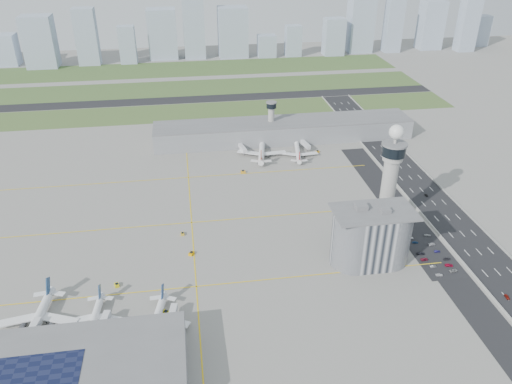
{
  "coord_description": "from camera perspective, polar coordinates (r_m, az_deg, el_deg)",
  "views": [
    {
      "loc": [
        -39.84,
        -226.67,
        161.39
      ],
      "look_at": [
        0.0,
        35.0,
        15.0
      ],
      "focal_mm": 35.0,
      "sensor_mm": 36.0,
      "label": 1
    }
  ],
  "objects": [
    {
      "name": "near_terminal",
      "position": [
        217.4,
        -19.72,
        -18.76
      ],
      "size": [
        84.0,
        42.0,
        13.0
      ],
      "color": "gray",
      "rests_on": "ground"
    },
    {
      "name": "ground",
      "position": [
        281.09,
        1.08,
        -6.1
      ],
      "size": [
        1000.0,
        1000.0,
        0.0
      ],
      "primitive_type": "plane",
      "color": "gray"
    },
    {
      "name": "skyline_bldg_9",
      "position": [
        675.4,
        -2.66,
        17.79
      ],
      "size": [
        36.96,
        29.57,
        62.11
      ],
      "primitive_type": "cube",
      "color": "#9EADC1",
      "rests_on": "ground"
    },
    {
      "name": "skyline_bldg_12",
      "position": [
        692.59,
        8.88,
        17.13
      ],
      "size": [
        26.14,
        20.92,
        46.89
      ],
      "primitive_type": "cube",
      "color": "#9EADC1",
      "rests_on": "ground"
    },
    {
      "name": "jet_bridge_far_1",
      "position": [
        402.76,
        5.27,
        5.64
      ],
      "size": [
        5.39,
        14.31,
        5.7
      ],
      "primitive_type": null,
      "rotation": [
        0.0,
        0.0,
        -1.4
      ],
      "color": "silver",
      "rests_on": "ground"
    },
    {
      "name": "airplane_far_b",
      "position": [
        384.33,
        4.81,
        4.85
      ],
      "size": [
        36.66,
        41.19,
        10.25
      ],
      "primitive_type": null,
      "rotation": [
        0.0,
        0.0,
        1.41
      ],
      "color": "white",
      "rests_on": "ground"
    },
    {
      "name": "skyline_bldg_5",
      "position": [
        668.04,
        -18.78,
        16.46
      ],
      "size": [
        25.49,
        20.39,
        66.89
      ],
      "primitive_type": "cube",
      "color": "#9EADC1",
      "rests_on": "ground"
    },
    {
      "name": "skyline_bldg_11",
      "position": [
        681.61,
        4.27,
        16.85
      ],
      "size": [
        20.22,
        16.18,
        38.97
      ],
      "primitive_type": "cube",
      "color": "#9EADC1",
      "rests_on": "ground"
    },
    {
      "name": "taxiway_line_h_0",
      "position": [
        254.41,
        -6.84,
        -10.68
      ],
      "size": [
        260.0,
        0.6,
        0.01
      ],
      "primitive_type": "cube",
      "color": "yellow",
      "rests_on": "ground"
    },
    {
      "name": "airplane_near_c",
      "position": [
        232.7,
        -11.48,
        -13.96
      ],
      "size": [
        38.16,
        42.43,
        10.3
      ],
      "primitive_type": null,
      "rotation": [
        0.0,
        0.0,
        -1.78
      ],
      "color": "white",
      "rests_on": "ground"
    },
    {
      "name": "grass_strip_0",
      "position": [
        480.03,
        -5.86,
        9.15
      ],
      "size": [
        480.0,
        50.0,
        0.08
      ],
      "primitive_type": "cube",
      "color": "#445B2B",
      "rests_on": "ground"
    },
    {
      "name": "control_tower",
      "position": [
        289.04,
        15.1,
        1.96
      ],
      "size": [
        14.0,
        14.0,
        64.5
      ],
      "color": "#ADAAA5",
      "rests_on": "ground"
    },
    {
      "name": "car_hw_2",
      "position": [
        415.78,
        15.23,
        5.14
      ],
      "size": [
        2.58,
        4.42,
        1.16
      ],
      "primitive_type": "imported",
      "rotation": [
        0.0,
        0.0,
        0.17
      ],
      "color": "navy",
      "rests_on": "ground"
    },
    {
      "name": "car_lot_9",
      "position": [
        292.77,
        20.0,
        -6.39
      ],
      "size": [
        3.35,
        1.22,
        1.1
      ],
      "primitive_type": "imported",
      "rotation": [
        0.0,
        0.0,
        1.59
      ],
      "color": "#17144F",
      "rests_on": "ground"
    },
    {
      "name": "car_lot_2",
      "position": [
        284.23,
        18.69,
        -7.29
      ],
      "size": [
        4.26,
        2.23,
        1.14
      ],
      "primitive_type": "imported",
      "rotation": [
        0.0,
        0.0,
        1.65
      ],
      "color": "maroon",
      "rests_on": "ground"
    },
    {
      "name": "tug_5",
      "position": [
        393.07,
        7.02,
        4.62
      ],
      "size": [
        3.61,
        3.12,
        1.76
      ],
      "primitive_type": null,
      "rotation": [
        0.0,
        0.0,
        -1.16
      ],
      "color": "orange",
      "rests_on": "ground"
    },
    {
      "name": "jet_bridge_near_2",
      "position": [
        229.69,
        -9.86,
        -15.25
      ],
      "size": [
        5.39,
        14.31,
        5.7
      ],
      "primitive_type": null,
      "rotation": [
        0.0,
        0.0,
        1.4
      ],
      "color": "silver",
      "rests_on": "ground"
    },
    {
      "name": "car_lot_5",
      "position": [
        299.16,
        17.21,
        -5.04
      ],
      "size": [
        3.74,
        1.56,
        1.2
      ],
      "primitive_type": "imported",
      "rotation": [
        0.0,
        0.0,
        1.65
      ],
      "color": "silver",
      "rests_on": "ground"
    },
    {
      "name": "tug_0",
      "position": [
        261.73,
        -15.63,
        -10.17
      ],
      "size": [
        2.83,
        3.45,
        1.73
      ],
      "primitive_type": null,
      "rotation": [
        0.0,
        0.0,
        -2.84
      ],
      "color": "yellow",
      "rests_on": "ground"
    },
    {
      "name": "skyline_bldg_17",
      "position": [
        804.16,
        24.21,
        16.47
      ],
      "size": [
        22.64,
        18.11,
        41.06
      ],
      "primitive_type": "cube",
      "color": "#9EADC1",
      "rests_on": "ground"
    },
    {
      "name": "skyline_bldg_4",
      "position": [
        675.51,
        -23.48,
        15.48
      ],
      "size": [
        35.81,
        28.65,
        60.36
      ],
      "primitive_type": "cube",
      "color": "#9EADC1",
      "rests_on": "ground"
    },
    {
      "name": "car_lot_1",
      "position": [
        280.44,
        19.6,
        -8.01
      ],
      "size": [
        3.48,
        1.46,
        1.12
      ],
      "primitive_type": "imported",
      "rotation": [
        0.0,
        0.0,
        1.65
      ],
      "color": "gray",
      "rests_on": "ground"
    },
    {
      "name": "landside_road",
      "position": [
        299.73,
        18.71,
        -5.37
      ],
      "size": [
        18.0,
        260.0,
        0.08
      ],
      "primitive_type": "cube",
      "color": "black",
      "rests_on": "ground"
    },
    {
      "name": "grass_strip_1",
      "position": [
        551.19,
        -6.35,
        11.75
      ],
      "size": [
        480.0,
        60.0,
        0.08
      ],
      "primitive_type": "cube",
      "color": "#3A5226",
      "rests_on": "ground"
    },
    {
      "name": "skyline_bldg_13",
      "position": [
        712.92,
        11.88,
        18.62
      ],
      "size": [
        32.26,
        25.81,
        81.2
      ],
      "primitive_type": "cube",
      "color": "#9EADC1",
      "rests_on": "ground"
    },
    {
      "name": "car_hw_1",
      "position": [
        347.17,
        18.9,
        -0.35
      ],
      "size": [
        1.35,
        3.47,
        1.13
      ],
      "primitive_type": "imported",
      "rotation": [
        0.0,
        0.0,
        -0.05
      ],
      "color": "black",
      "rests_on": "ground"
    },
    {
      "name": "runway",
      "position": [
        514.99,
        -6.12,
        10.53
      ],
      "size": [
        480.0,
        22.0,
        0.1
      ],
      "primitive_type": "cube",
      "color": "black",
      "rests_on": "ground"
    },
    {
      "name": "barrier_left",
      "position": [
        311.56,
        19.77,
        -4.05
      ],
      "size": [
        0.6,
        500.0,
        1.2
      ],
      "primitive_type": "cube",
      "color": "#9E9E99",
      "rests_on": "ground"
    },
    {
      "name": "tug_2",
      "position": [
        275.54,
        -7.39,
        -6.96
      ],
      "size": [
        3.51,
        3.82,
        1.83
      ],
      "primitive_type": null,
      "rotation": [
        0.0,
        0.0,
        -0.56
      ],
      "color": "#F4A500",
      "rests_on": "ground"
    },
    {
      "name": "tug_3",
      "position": [
        292.38,
        -8.4,
        -4.73
      ],
      "size": [
        2.09,
        2.89,
        1.6
      ],
      "primitive_type": null,
      "rotation": [
        0.0,
        0.0,
        -3.07
      ],
      "color": "gold",
      "rests_on": "ground"
    },
    {
      "name": "skyline_bldg_10",
      "position": [
        676.4,
        1.23,
        16.34
      ],
      "size": [
        23.01,
        18.41,
        27.75
      ],
      "primitive_type": "cube",
      "color": "#9EADC1",
      "rests_on": "ground"
    },
    {
      "name": "airplane_near_a",
      "position": [
        247.77,
        -23.91,
        -12.93
      ],
      "size": [
        40.98,
        46.7,
        12.04
      ],
      "primitive_type": null,
      "rotation": [
        0.0,
        0.0,
        -1.68
      ],
      "color": "white",
      "rests_on": "ground"
    },
    {
      "name": "skyline_bldg_3",
      "position": [
        706.17,
        -26.88,
        14.29
      ],
      "size": [
        32.3,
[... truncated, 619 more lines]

